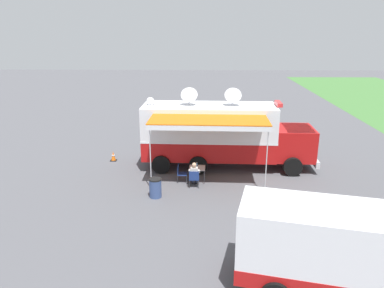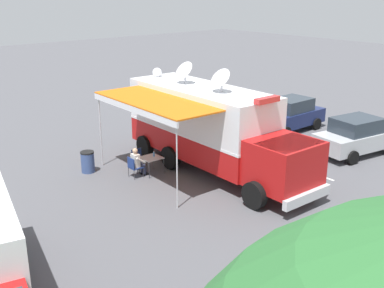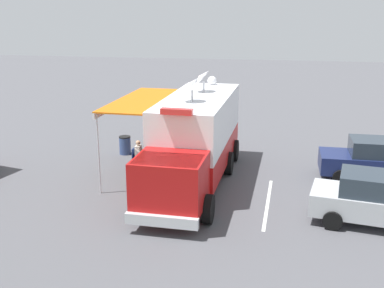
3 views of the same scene
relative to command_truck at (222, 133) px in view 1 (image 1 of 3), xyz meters
name	(u,v)px [view 1 (image 1 of 3)]	position (x,y,z in m)	size (l,w,h in m)	color
ground_plane	(208,166)	(-0.06, -0.75, -1.95)	(100.00, 100.00, 0.00)	#515156
lot_stripe	(245,149)	(-3.10, 1.67, -1.94)	(0.12, 4.80, 0.01)	silver
command_truck	(222,133)	(0.00, 0.00, 0.00)	(5.02, 9.56, 4.53)	#B71414
folding_table	(197,169)	(2.15, -1.36, -1.27)	(0.82, 0.82, 0.73)	silver
water_bottle	(197,165)	(2.00, -1.38, -1.11)	(0.07, 0.07, 0.22)	#4C99D8
folding_chair_at_table	(194,178)	(2.95, -1.51, -1.43)	(0.49, 0.49, 0.87)	navy
folding_chair_beside_table	(180,172)	(2.25, -2.21, -1.43)	(0.49, 0.49, 0.87)	navy
seated_responder	(194,173)	(2.76, -1.50, -1.30)	(0.67, 0.56, 1.25)	silver
trash_bin	(155,188)	(4.09, -3.27, -1.49)	(0.57, 0.57, 0.91)	#384C7F
traffic_cone	(113,156)	(-0.79, -6.33, -1.67)	(0.36, 0.36, 0.58)	black
support_truck	(350,253)	(10.57, 3.05, -0.56)	(3.53, 7.09, 2.70)	white
car_behind_truck	(194,120)	(-7.31, -1.68, -1.07)	(4.21, 2.04, 1.76)	navy
car_far_corner	(256,123)	(-6.63, 2.83, -1.07)	(4.44, 2.53, 1.76)	#B2B5BA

